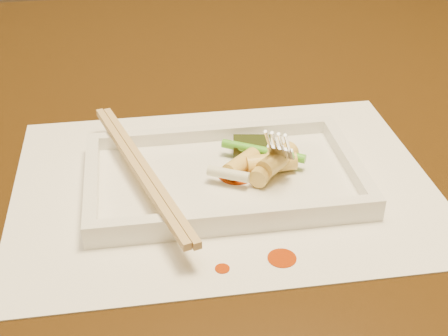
{
  "coord_description": "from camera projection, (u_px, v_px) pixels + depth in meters",
  "views": [
    {
      "loc": [
        -0.03,
        -0.65,
        1.09
      ],
      "look_at": [
        0.05,
        -0.16,
        0.77
      ],
      "focal_mm": 50.0,
      "sensor_mm": 36.0,
      "label": 1
    }
  ],
  "objects": [
    {
      "name": "table",
      "position": [
        165.0,
        183.0,
        0.78
      ],
      "size": [
        1.4,
        0.9,
        0.75
      ],
      "color": "black",
      "rests_on": "ground"
    },
    {
      "name": "chopstick_a",
      "position": [
        136.0,
        169.0,
        0.58
      ],
      "size": [
        0.08,
        0.24,
        0.01
      ],
      "primitive_type": "cube",
      "rotation": [
        0.0,
        0.0,
        0.28
      ],
      "color": "tan",
      "rests_on": "plate_rim_near"
    },
    {
      "name": "rice_cake_1",
      "position": [
        267.0,
        168.0,
        0.59
      ],
      "size": [
        0.04,
        0.05,
        0.02
      ],
      "primitive_type": "cylinder",
      "rotation": [
        1.57,
        0.0,
        2.55
      ],
      "color": "#F3DB71",
      "rests_on": "plate_base"
    },
    {
      "name": "sauce_splatter_b",
      "position": [
        222.0,
        269.0,
        0.5
      ],
      "size": [
        0.01,
        0.01,
        0.0
      ],
      "primitive_type": "cylinder",
      "color": "#A22F04",
      "rests_on": "placemat"
    },
    {
      "name": "scallion_white",
      "position": [
        228.0,
        174.0,
        0.58
      ],
      "size": [
        0.04,
        0.03,
        0.01
      ],
      "primitive_type": "cylinder",
      "rotation": [
        1.57,
        0.0,
        1.09
      ],
      "color": "#EAEACC",
      "rests_on": "plate_base"
    },
    {
      "name": "plate_rim_near",
      "position": [
        237.0,
        217.0,
        0.53
      ],
      "size": [
        0.26,
        0.01,
        0.01
      ],
      "primitive_type": "cube",
      "color": "white",
      "rests_on": "plate_base"
    },
    {
      "name": "plate_rim_right",
      "position": [
        349.0,
        160.0,
        0.61
      ],
      "size": [
        0.01,
        0.14,
        0.01
      ],
      "primitive_type": "cube",
      "color": "white",
      "rests_on": "plate_base"
    },
    {
      "name": "scallion_green",
      "position": [
        263.0,
        151.0,
        0.61
      ],
      "size": [
        0.08,
        0.05,
        0.01
      ],
      "primitive_type": "cylinder",
      "rotation": [
        1.57,
        0.0,
        1.05
      ],
      "color": "#3B9C19",
      "rests_on": "plate_base"
    },
    {
      "name": "sauce_blob_0",
      "position": [
        237.0,
        174.0,
        0.6
      ],
      "size": [
        0.04,
        0.04,
        0.0
      ],
      "primitive_type": "cylinder",
      "color": "#A22F04",
      "rests_on": "plate_base"
    },
    {
      "name": "plate_base",
      "position": [
        224.0,
        180.0,
        0.6
      ],
      "size": [
        0.26,
        0.16,
        0.01
      ],
      "primitive_type": "cube",
      "color": "white",
      "rests_on": "placemat"
    },
    {
      "name": "fork",
      "position": [
        295.0,
        94.0,
        0.58
      ],
      "size": [
        0.09,
        0.1,
        0.14
      ],
      "primitive_type": null,
      "color": "silver",
      "rests_on": "plate_base"
    },
    {
      "name": "placemat",
      "position": [
        224.0,
        184.0,
        0.6
      ],
      "size": [
        0.4,
        0.3,
        0.0
      ],
      "primitive_type": "cube",
      "color": "white",
      "rests_on": "table"
    },
    {
      "name": "rice_cake_3",
      "position": [
        242.0,
        164.0,
        0.6
      ],
      "size": [
        0.04,
        0.04,
        0.02
      ],
      "primitive_type": "cylinder",
      "rotation": [
        1.57,
        0.0,
        2.32
      ],
      "color": "#F3DB71",
      "rests_on": "plate_base"
    },
    {
      "name": "rice_cake_2",
      "position": [
        278.0,
        160.0,
        0.59
      ],
      "size": [
        0.05,
        0.05,
        0.02
      ],
      "primitive_type": "cylinder",
      "rotation": [
        1.57,
        0.0,
        2.33
      ],
      "color": "#F3DB71",
      "rests_on": "plate_base"
    },
    {
      "name": "rice_cake_0",
      "position": [
        271.0,
        163.0,
        0.6
      ],
      "size": [
        0.05,
        0.02,
        0.02
      ],
      "primitive_type": "cylinder",
      "rotation": [
        1.57,
        0.0,
        1.63
      ],
      "color": "#F3DB71",
      "rests_on": "plate_base"
    },
    {
      "name": "sauce_splatter_a",
      "position": [
        282.0,
        258.0,
        0.51
      ],
      "size": [
        0.02,
        0.02,
        0.0
      ],
      "primitive_type": "cylinder",
      "color": "#A22F04",
      "rests_on": "placemat"
    },
    {
      "name": "chopstick_b",
      "position": [
        145.0,
        168.0,
        0.58
      ],
      "size": [
        0.08,
        0.24,
        0.01
      ],
      "primitive_type": "cube",
      "rotation": [
        0.0,
        0.0,
        0.28
      ],
      "color": "tan",
      "rests_on": "plate_rim_near"
    },
    {
      "name": "veg_piece",
      "position": [
        252.0,
        146.0,
        0.63
      ],
      "size": [
        0.04,
        0.03,
        0.01
      ],
      "primitive_type": "cube",
      "rotation": [
        0.0,
        0.0,
        -0.16
      ],
      "color": "black",
      "rests_on": "plate_base"
    },
    {
      "name": "plate_rim_far",
      "position": [
        213.0,
        133.0,
        0.65
      ],
      "size": [
        0.26,
        0.01,
        0.01
      ],
      "primitive_type": "cube",
      "color": "white",
      "rests_on": "plate_base"
    },
    {
      "name": "plate_rim_left",
      "position": [
        92.0,
        182.0,
        0.58
      ],
      "size": [
        0.01,
        0.14,
        0.01
      ],
      "primitive_type": "cube",
      "color": "white",
      "rests_on": "plate_base"
    }
  ]
}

